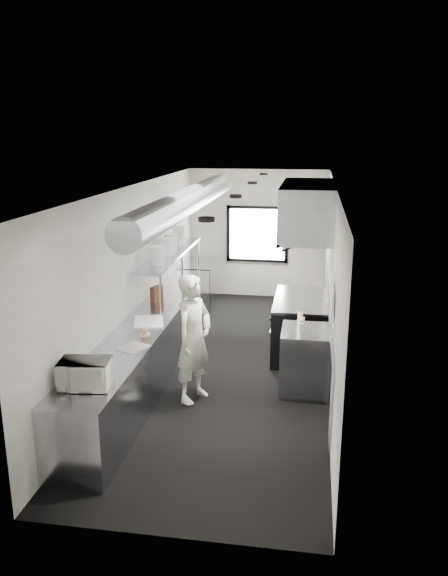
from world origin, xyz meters
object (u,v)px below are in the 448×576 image
at_px(prep_counter, 151,346).
at_px(squeeze_bottle_b, 299,326).
at_px(deli_tub_b, 94,359).
at_px(far_work_table, 199,283).
at_px(plate_stack_a, 158,255).
at_px(squeeze_bottle_c, 302,324).
at_px(exhaust_hood, 307,210).
at_px(pass_shelf, 171,255).
at_px(deli_tub_a, 88,371).
at_px(plate_stack_d, 179,236).
at_px(bottle_station, 304,360).
at_px(knife_block, 157,293).
at_px(squeeze_bottle_a, 301,330).
at_px(small_plate, 144,335).
at_px(squeeze_bottle_e, 300,318).
at_px(cutting_board, 149,321).
at_px(squeeze_bottle_d, 300,319).
at_px(plate_stack_b, 167,246).
at_px(range, 299,326).
at_px(plate_stack_c, 171,243).
at_px(microwave, 85,374).
at_px(line_cook, 194,339).

bearing_deg(prep_counter, squeeze_bottle_b, -8.65).
bearing_deg(deli_tub_b, far_work_table, 88.09).
height_order(plate_stack_a, squeeze_bottle_c, plate_stack_a).
relative_size(exhaust_hood, pass_shelf, 0.73).
height_order(prep_counter, far_work_table, same).
bearing_deg(pass_shelf, squeeze_bottle_b, -39.14).
distance_m(prep_counter, deli_tub_a, 2.17).
distance_m(exhaust_hood, plate_stack_d, 2.59).
xyz_separation_m(bottle_station, far_work_table, (-2.30, 3.90, 0.00)).
height_order(knife_block, squeeze_bottle_a, knife_block).
bearing_deg(squeeze_bottle_a, squeeze_bottle_c, 86.83).
distance_m(bottle_station, deli_tub_b, 2.97).
distance_m(small_plate, squeeze_bottle_e, 2.23).
distance_m(small_plate, cutting_board, 0.54).
relative_size(cutting_board, squeeze_bottle_e, 3.08).
bearing_deg(plate_stack_a, knife_block, 112.96).
bearing_deg(plate_stack_d, cutting_board, -87.37).
distance_m(plate_stack_d, squeeze_bottle_d, 3.27).
distance_m(plate_stack_b, squeeze_bottle_d, 2.76).
bearing_deg(plate_stack_d, far_work_table, 87.64).
bearing_deg(far_work_table, squeeze_bottle_a, -61.96).
relative_size(exhaust_hood, small_plate, 13.59).
xyz_separation_m(cutting_board, plate_stack_b, (-0.11, 1.54, 0.80)).
relative_size(plate_stack_d, squeeze_bottle_d, 1.81).
bearing_deg(plate_stack_a, squeeze_bottle_c, -20.62).
xyz_separation_m(far_work_table, squeeze_bottle_b, (2.22, -4.04, 0.54)).
height_order(range, plate_stack_c, plate_stack_c).
relative_size(exhaust_hood, deli_tub_b, 16.32).
height_order(squeeze_bottle_c, squeeze_bottle_e, squeeze_bottle_c).
bearing_deg(plate_stack_b, plate_stack_d, 89.80).
xyz_separation_m(prep_counter, deli_tub_a, (-0.12, -2.11, 0.50)).
distance_m(deli_tub_b, small_plate, 1.06).
xyz_separation_m(small_plate, knife_block, (-0.27, 1.61, 0.11)).
height_order(knife_block, plate_stack_d, plate_stack_d).
relative_size(prep_counter, deli_tub_a, 43.30).
distance_m(far_work_table, microwave, 6.14).
height_order(exhaust_hood, plate_stack_a, exhaust_hood).
bearing_deg(prep_counter, cutting_board, -77.50).
height_order(prep_counter, microwave, microwave).
bearing_deg(pass_shelf, microwave, -89.62).
xyz_separation_m(plate_stack_d, squeeze_bottle_b, (2.28, -2.52, -0.75)).
distance_m(squeeze_bottle_a, squeeze_bottle_b, 0.17).
xyz_separation_m(deli_tub_a, plate_stack_b, (0.05, 3.44, 0.76)).
height_order(microwave, plate_stack_c, plate_stack_c).
height_order(range, knife_block, knife_block).
distance_m(bottle_station, squeeze_bottle_a, 0.63).
xyz_separation_m(range, plate_stack_c, (-2.24, 0.38, 1.25)).
bearing_deg(plate_stack_b, squeeze_bottle_b, -36.13).
distance_m(exhaust_hood, line_cook, 2.83).
relative_size(squeeze_bottle_c, squeeze_bottle_e, 1.11).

